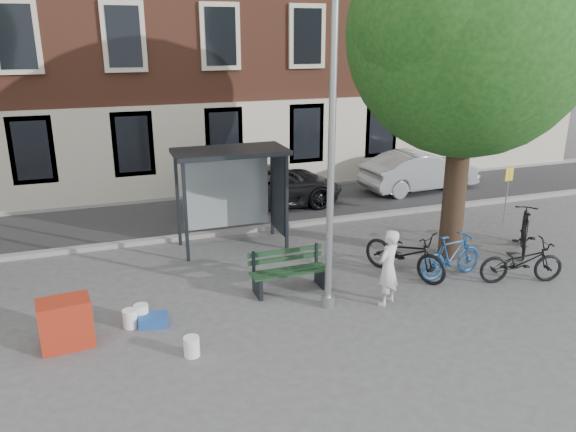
% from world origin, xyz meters
% --- Properties ---
extents(ground, '(90.00, 90.00, 0.00)m').
position_xyz_m(ground, '(0.00, 0.00, 0.00)').
color(ground, '#4C4C4F').
rests_on(ground, ground).
extents(road, '(40.00, 4.00, 0.01)m').
position_xyz_m(road, '(0.00, 7.00, 0.01)').
color(road, '#28282B').
rests_on(road, ground).
extents(curb_near, '(40.00, 0.25, 0.12)m').
position_xyz_m(curb_near, '(0.00, 5.00, 0.06)').
color(curb_near, gray).
rests_on(curb_near, ground).
extents(curb_far, '(40.00, 0.25, 0.12)m').
position_xyz_m(curb_far, '(0.00, 9.00, 0.06)').
color(curb_far, gray).
rests_on(curb_far, ground).
extents(lamppost, '(0.28, 0.35, 6.11)m').
position_xyz_m(lamppost, '(0.00, 0.00, 2.78)').
color(lamppost, '#9EA0A3').
rests_on(lamppost, ground).
extents(tree_right, '(5.76, 5.60, 8.20)m').
position_xyz_m(tree_right, '(4.01, 1.38, 5.62)').
color(tree_right, black).
rests_on(tree_right, ground).
extents(bus_shelter, '(2.85, 1.45, 2.62)m').
position_xyz_m(bus_shelter, '(-0.61, 4.11, 1.92)').
color(bus_shelter, '#1E2328').
rests_on(bus_shelter, ground).
extents(painter, '(0.71, 0.64, 1.63)m').
position_xyz_m(painter, '(1.20, -0.30, 0.81)').
color(painter, silver).
rests_on(painter, ground).
extents(bench, '(1.73, 0.59, 0.88)m').
position_xyz_m(bench, '(-0.50, 1.01, 0.41)').
color(bench, '#1E2328').
rests_on(bench, ground).
extents(bike_a, '(2.02, 1.14, 1.00)m').
position_xyz_m(bike_a, '(4.59, -0.37, 0.50)').
color(bike_a, black).
rests_on(bike_a, ground).
extents(bike_b, '(1.77, 0.70, 1.04)m').
position_xyz_m(bike_b, '(3.28, 0.41, 0.52)').
color(bike_b, '#1A4C91').
rests_on(bike_b, ground).
extents(bike_c, '(1.64, 2.26, 1.13)m').
position_xyz_m(bike_c, '(2.29, 0.84, 0.57)').
color(bike_c, black).
rests_on(bike_c, ground).
extents(bike_d, '(1.68, 1.86, 1.18)m').
position_xyz_m(bike_d, '(5.95, 1.09, 0.59)').
color(bike_d, black).
rests_on(bike_d, ground).
extents(car_dark, '(4.91, 2.31, 1.36)m').
position_xyz_m(car_dark, '(1.02, 7.25, 0.68)').
color(car_dark, black).
rests_on(car_dark, ground).
extents(car_silver, '(4.41, 1.85, 1.42)m').
position_xyz_m(car_silver, '(6.71, 7.25, 0.71)').
color(car_silver, '#929599').
rests_on(car_silver, ground).
extents(red_stand, '(0.96, 0.69, 0.90)m').
position_xyz_m(red_stand, '(-5.05, 0.17, 0.45)').
color(red_stand, '#9C2714').
rests_on(red_stand, ground).
extents(blue_crate, '(0.61, 0.48, 0.20)m').
position_xyz_m(blue_crate, '(-3.50, 0.41, 0.10)').
color(blue_crate, '#214A9A').
rests_on(blue_crate, ground).
extents(bucket_a, '(0.36, 0.36, 0.36)m').
position_xyz_m(bucket_a, '(-3.00, -0.93, 0.18)').
color(bucket_a, white).
rests_on(bucket_a, ground).
extents(bucket_b, '(0.33, 0.33, 0.36)m').
position_xyz_m(bucket_b, '(-3.93, 0.48, 0.18)').
color(bucket_b, white).
rests_on(bucket_b, ground).
extents(bucket_c, '(0.28, 0.28, 0.36)m').
position_xyz_m(bucket_c, '(-3.71, 0.62, 0.18)').
color(bucket_c, white).
rests_on(bucket_c, ground).
extents(notice_sign, '(0.30, 0.06, 1.72)m').
position_xyz_m(notice_sign, '(7.00, 3.07, 1.21)').
color(notice_sign, '#9EA0A3').
rests_on(notice_sign, ground).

